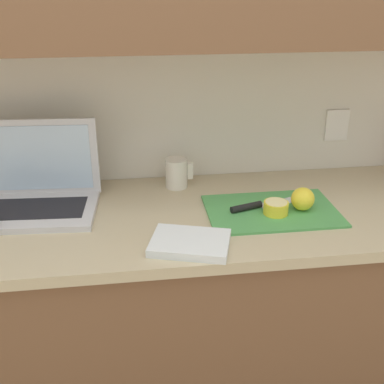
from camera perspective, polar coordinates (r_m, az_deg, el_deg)
counter_unit at (r=1.81m, az=-4.69°, el=-15.54°), size 2.57×0.63×0.92m
laptop at (r=1.65m, az=-17.77°, el=0.32°), size 0.40×0.29×0.28m
cutting_board at (r=1.59m, az=9.42°, el=-2.21°), size 0.42×0.28×0.01m
knife at (r=1.59m, az=7.71°, el=-1.58°), size 0.29×0.12×0.02m
lemon_half_cut at (r=1.56m, az=9.91°, el=-1.84°), size 0.08×0.08×0.04m
lemon_whole_beside at (r=1.59m, az=12.99°, el=-0.80°), size 0.08×0.08×0.08m
measuring_cup at (r=1.74m, az=-1.83°, el=2.26°), size 0.10×0.08×0.11m
dish_towel at (r=1.37m, az=-0.23°, el=-6.05°), size 0.26×0.22×0.02m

